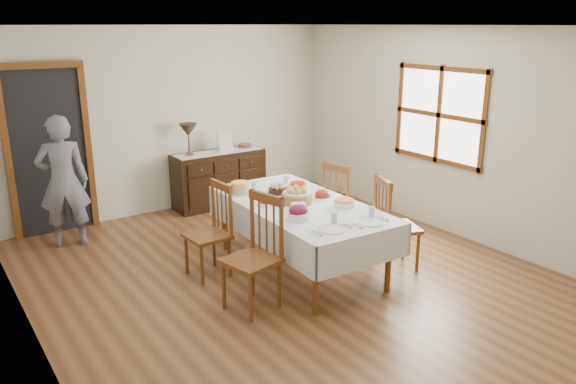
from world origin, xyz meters
TOP-DOWN VIEW (x-y plane):
  - ground at (0.00, 0.00)m, footprint 6.00×6.00m
  - room_shell at (-0.15, 0.42)m, footprint 5.02×6.02m
  - dining_table at (0.22, 0.19)m, footprint 1.22×2.27m
  - chair_left_near at (-0.63, -0.28)m, footprint 0.54×0.54m
  - chair_left_far at (-0.64, 0.62)m, footprint 0.44×0.44m
  - chair_right_near at (1.08, -0.36)m, footprint 0.55×0.55m
  - chair_right_far at (1.13, 0.56)m, footprint 0.50×0.50m
  - sideboard at (0.57, 2.72)m, footprint 1.36×0.50m
  - person at (-1.70, 2.38)m, footprint 0.61×0.47m
  - bread_basket at (0.20, 0.22)m, footprint 0.34×0.34m
  - egg_basket at (0.24, 0.64)m, footprint 0.23×0.23m
  - ham_platter_a at (-0.06, 0.38)m, footprint 0.27×0.27m
  - ham_platter_b at (0.54, 0.20)m, footprint 0.27×0.27m
  - beet_bowl at (-0.09, -0.22)m, footprint 0.23×0.23m
  - carrot_bowl at (0.50, 0.64)m, footprint 0.24×0.24m
  - pineapple_bowl at (-0.13, 0.86)m, footprint 0.22×0.22m
  - casserole_dish at (0.55, -0.15)m, footprint 0.23×0.23m
  - butter_dish at (0.09, 0.04)m, footprint 0.14×0.10m
  - setting_left at (0.03, -0.60)m, footprint 0.42×0.31m
  - setting_right at (0.46, -0.66)m, footprint 0.42×0.31m
  - glass_far_a at (0.08, 0.90)m, footprint 0.06×0.06m
  - glass_far_b at (0.56, 0.94)m, footprint 0.06×0.06m
  - runner at (0.55, 2.69)m, footprint 1.30×0.35m
  - table_lamp at (0.11, 2.72)m, footprint 0.26×0.26m
  - picture_frame at (0.65, 2.65)m, footprint 0.22×0.08m
  - deco_bowl at (1.03, 2.74)m, footprint 0.20×0.20m

SIDE VIEW (x-z plane):
  - ground at x=0.00m, z-range 0.00..0.00m
  - sideboard at x=0.57m, z-range 0.00..0.82m
  - chair_left_far at x=-0.64m, z-range 0.01..1.02m
  - chair_right_far at x=1.13m, z-range 0.01..1.02m
  - chair_right_near at x=1.08m, z-range 0.01..1.04m
  - chair_left_near at x=-0.63m, z-range 0.01..1.11m
  - dining_table at x=0.22m, z-range 0.29..1.05m
  - setting_left at x=0.03m, z-range 0.73..0.83m
  - setting_right at x=0.46m, z-range 0.73..0.83m
  - ham_platter_b at x=0.54m, z-range 0.74..0.85m
  - ham_platter_a at x=-0.06m, z-range 0.74..0.85m
  - butter_dish at x=0.09m, z-range 0.76..0.83m
  - carrot_bowl at x=0.50m, z-range 0.76..0.84m
  - casserole_dish at x=0.55m, z-range 0.76..0.84m
  - egg_basket at x=0.24m, z-range 0.75..0.86m
  - glass_far_b at x=0.56m, z-range 0.76..0.85m
  - glass_far_a at x=0.08m, z-range 0.76..0.86m
  - runner at x=0.55m, z-range 0.82..0.83m
  - beet_bowl at x=-0.09m, z-range 0.75..0.90m
  - pineapple_bowl at x=-0.13m, z-range 0.76..0.90m
  - bread_basket at x=0.20m, z-range 0.75..0.93m
  - deco_bowl at x=1.03m, z-range 0.82..0.88m
  - person at x=-1.70m, z-range 0.00..1.72m
  - picture_frame at x=0.65m, z-range 0.82..1.10m
  - table_lamp at x=0.11m, z-range 0.94..1.40m
  - room_shell at x=-0.15m, z-range 0.32..2.97m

